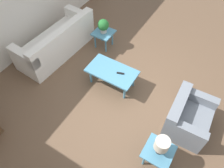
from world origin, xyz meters
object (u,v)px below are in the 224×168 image
Objects in this scene: potted_plant at (103,26)px; table_lamp at (162,145)px; sofa at (57,43)px; armchair at (187,117)px; side_table_lamp at (158,153)px; coffee_table at (112,72)px; side_table_plant at (104,34)px.

table_lamp is at bearing 139.08° from potted_plant.
sofa is 1.25m from potted_plant.
armchair is 2.00× the size of side_table_lamp.
potted_plant is 3.30m from table_lamp.
coffee_table is 1.99m from side_table_lamp.
armchair reaches higher than coffee_table.
armchair is at bearing 174.87° from coffee_table.
side_table_lamp is at bearing 71.90° from sofa.
side_table_plant is 1.00× the size of side_table_lamp.
table_lamp is (-3.37, 1.32, 0.38)m from sofa.
table_lamp is at bearing 153.43° from side_table_lamp.
table_lamp is at bearing 166.53° from armchair.
table_lamp is at bearing 139.08° from side_table_plant.
armchair is 1.08m from table_lamp.
sofa is at bearing 82.38° from armchair.
side_table_plant is (-0.87, -0.84, 0.06)m from sofa.
armchair is 1.01m from side_table_lamp.
side_table_plant is 3.30m from side_table_lamp.
side_table_plant is (0.87, -1.02, -0.01)m from coffee_table.
side_table_plant reaches higher than coffee_table.
coffee_table is 2.22× the size of side_table_plant.
sofa is at bearing -5.84° from coffee_table.
sofa is 3.58m from armchair.
potted_plant is at bearing -40.92° from table_lamp.
side_table_plant and side_table_lamp have the same top height.
potted_plant reaches higher than side_table_lamp.
sofa is 5.43× the size of table_lamp.
sofa is 2.18× the size of armchair.
side_table_plant is 1.24× the size of table_lamp.
coffee_table is at bearing 87.53° from sofa.
coffee_table is (-1.74, 0.18, 0.07)m from sofa.
sofa is at bearing 43.95° from potted_plant.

